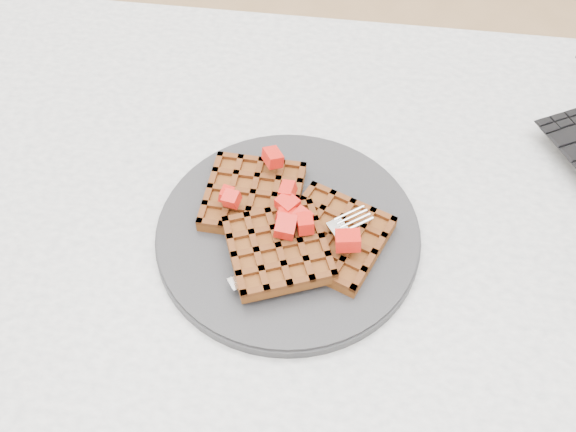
{
  "coord_description": "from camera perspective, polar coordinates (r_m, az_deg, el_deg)",
  "views": [
    {
      "loc": [
        -0.01,
        -0.43,
        1.35
      ],
      "look_at": [
        -0.07,
        -0.01,
        0.79
      ],
      "focal_mm": 40.0,
      "sensor_mm": 36.0,
      "label": 1
    }
  ],
  "objects": [
    {
      "name": "table",
      "position": [
        0.83,
        4.89,
        -6.29
      ],
      "size": [
        1.2,
        0.8,
        0.75
      ],
      "color": "silver",
      "rests_on": "ground"
    },
    {
      "name": "strawberry_pile",
      "position": [
        0.69,
        0.0,
        0.7
      ],
      "size": [
        0.15,
        0.15,
        0.02
      ],
      "primitive_type": null,
      "color": "#AA0200",
      "rests_on": "waffles"
    },
    {
      "name": "plate",
      "position": [
        0.72,
        0.0,
        -1.53
      ],
      "size": [
        0.3,
        0.3,
        0.02
      ],
      "primitive_type": "cylinder",
      "color": "#252628",
      "rests_on": "table"
    },
    {
      "name": "waffles",
      "position": [
        0.71,
        -0.03,
        -0.87
      ],
      "size": [
        0.22,
        0.2,
        0.03
      ],
      "color": "brown",
      "rests_on": "plate"
    },
    {
      "name": "fork",
      "position": [
        0.69,
        2.07,
        -3.0
      ],
      "size": [
        0.16,
        0.13,
        0.02
      ],
      "primitive_type": null,
      "rotation": [
        0.0,
        0.0,
        -0.92
      ],
      "color": "silver",
      "rests_on": "plate"
    }
  ]
}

